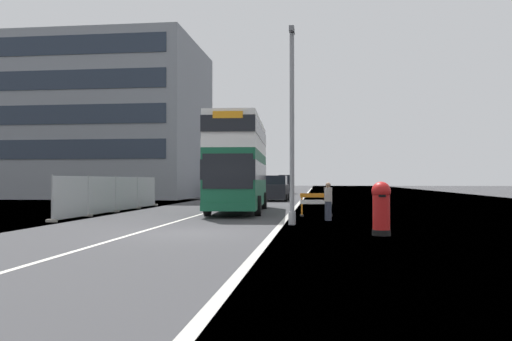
% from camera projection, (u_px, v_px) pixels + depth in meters
% --- Properties ---
extents(ground, '(140.00, 280.00, 0.10)m').
position_uv_depth(ground, '(207.00, 234.00, 17.16)').
color(ground, '#38383A').
extents(double_decker_bus, '(3.19, 11.07, 5.00)m').
position_uv_depth(double_decker_bus, '(239.00, 164.00, 28.65)').
color(double_decker_bus, '#145638').
rests_on(double_decker_bus, ground).
extents(lamppost_foreground, '(0.29, 0.70, 7.78)m').
position_uv_depth(lamppost_foreground, '(292.00, 132.00, 20.40)').
color(lamppost_foreground, gray).
rests_on(lamppost_foreground, ground).
extents(red_pillar_postbox, '(0.61, 0.61, 1.71)m').
position_uv_depth(red_pillar_postbox, '(381.00, 206.00, 16.42)').
color(red_pillar_postbox, black).
rests_on(red_pillar_postbox, ground).
extents(roadworks_barrier, '(1.58, 0.70, 1.11)m').
position_uv_depth(roadworks_barrier, '(316.00, 202.00, 25.05)').
color(roadworks_barrier, orange).
rests_on(roadworks_barrier, ground).
extents(construction_site_fence, '(0.44, 13.80, 1.99)m').
position_uv_depth(construction_site_fence, '(115.00, 195.00, 28.30)').
color(construction_site_fence, '#A8AAAD').
rests_on(construction_site_fence, ground).
extents(car_oncoming_near, '(2.00, 4.59, 2.12)m').
position_uv_depth(car_oncoming_near, '(276.00, 189.00, 43.42)').
color(car_oncoming_near, black).
rests_on(car_oncoming_near, ground).
extents(car_receding_mid, '(2.03, 3.89, 2.10)m').
position_uv_depth(car_receding_mid, '(233.00, 188.00, 51.86)').
color(car_receding_mid, navy).
rests_on(car_receding_mid, ground).
extents(car_receding_far, '(2.06, 3.98, 2.17)m').
position_uv_depth(car_receding_far, '(241.00, 186.00, 57.84)').
color(car_receding_far, slate).
rests_on(car_receding_far, ground).
extents(car_far_side, '(1.92, 4.31, 2.37)m').
position_uv_depth(car_far_side, '(286.00, 185.00, 65.14)').
color(car_far_side, black).
rests_on(car_far_side, ground).
extents(bare_tree_far_verge_near, '(2.38, 2.46, 5.32)m').
position_uv_depth(bare_tree_far_verge_near, '(153.00, 173.00, 61.38)').
color(bare_tree_far_verge_near, '#4C3D2D').
rests_on(bare_tree_far_verge_near, ground).
extents(pedestrian_at_kerb, '(0.34, 0.34, 1.65)m').
position_uv_depth(pedestrian_at_kerb, '(328.00, 201.00, 22.43)').
color(pedestrian_at_kerb, '#2D3342').
rests_on(pedestrian_at_kerb, ground).
extents(backdrop_office_block, '(31.60, 14.98, 15.35)m').
position_uv_depth(backdrop_office_block, '(48.00, 123.00, 53.66)').
color(backdrop_office_block, gray).
rests_on(backdrop_office_block, ground).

